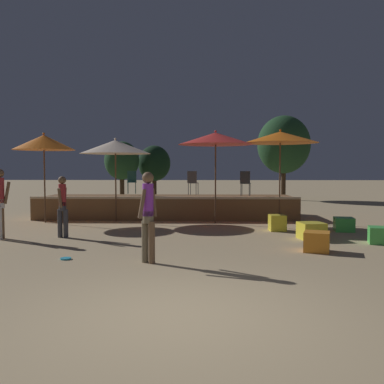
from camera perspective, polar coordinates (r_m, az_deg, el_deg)
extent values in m
plane|color=tan|center=(5.68, -1.32, -16.08)|extent=(120.00, 120.00, 0.00)
cube|color=brown|center=(16.45, -3.28, -1.96)|extent=(9.56, 2.69, 0.78)
cube|color=#CCB793|center=(15.12, -3.68, -0.79)|extent=(9.56, 0.12, 0.08)
cylinder|color=brown|center=(14.48, 3.15, 1.07)|extent=(0.05, 0.05, 2.66)
cone|color=red|center=(14.50, 3.17, 7.13)|extent=(2.52, 2.52, 0.41)
sphere|color=red|center=(14.52, 3.17, 8.08)|extent=(0.08, 0.08, 0.08)
cylinder|color=brown|center=(15.15, -10.13, 0.57)|extent=(0.05, 0.05, 2.37)
cone|color=beige|center=(15.16, -10.18, 5.94)|extent=(2.45, 2.45, 0.47)
sphere|color=beige|center=(15.17, -10.19, 6.99)|extent=(0.08, 0.08, 0.08)
cylinder|color=brown|center=(15.43, -19.04, 0.71)|extent=(0.05, 0.05, 2.49)
cone|color=orange|center=(15.44, -19.15, 6.27)|extent=(2.08, 2.08, 0.51)
sphere|color=orange|center=(15.46, -19.17, 7.35)|extent=(0.08, 0.08, 0.08)
cylinder|color=brown|center=(15.24, 11.62, 1.27)|extent=(0.05, 0.05, 2.74)
cone|color=orange|center=(15.27, 11.69, 7.16)|extent=(2.62, 2.62, 0.40)
sphere|color=orange|center=(15.29, 11.70, 8.05)|extent=(0.08, 0.08, 0.08)
cube|color=#4CC651|center=(13.45, 19.60, -4.09)|extent=(0.62, 0.62, 0.41)
cube|color=yellow|center=(11.70, 15.65, -5.01)|extent=(0.71, 0.71, 0.44)
cube|color=yellow|center=(13.03, 11.30, -4.05)|extent=(0.49, 0.49, 0.48)
cube|color=orange|center=(10.04, 16.30, -6.37)|extent=(0.69, 0.69, 0.45)
cube|color=#4CC651|center=(11.62, 23.84, -5.30)|extent=(0.67, 0.67, 0.41)
cylinder|color=brown|center=(12.44, -24.02, -3.72)|extent=(0.13, 0.13, 0.86)
cylinder|color=white|center=(12.30, -24.21, -1.41)|extent=(0.22, 0.22, 0.24)
cylinder|color=#B22D33|center=(12.28, -24.25, 0.21)|extent=(0.22, 0.22, 0.66)
cylinder|color=brown|center=(12.23, -23.44, -0.10)|extent=(0.20, 0.10, 0.59)
cylinder|color=#72664C|center=(8.58, -6.31, -6.58)|extent=(0.13, 0.13, 0.83)
cylinder|color=brown|center=(8.47, -5.40, -6.70)|extent=(0.13, 0.13, 0.83)
cylinder|color=#72664C|center=(8.46, -5.87, -3.33)|extent=(0.21, 0.21, 0.24)
cylinder|color=purple|center=(8.42, -5.89, -1.04)|extent=(0.21, 0.21, 0.64)
cylinder|color=brown|center=(8.30, -6.66, -1.58)|extent=(0.19, 0.23, 0.57)
cylinder|color=brown|center=(8.56, -5.13, -1.42)|extent=(0.16, 0.18, 0.57)
sphere|color=brown|center=(8.40, -5.90, 1.90)|extent=(0.23, 0.23, 0.23)
cylinder|color=#3F3F47|center=(12.02, -16.49, -4.05)|extent=(0.13, 0.13, 0.76)
cylinder|color=#3F3F47|center=(12.08, -17.19, -4.02)|extent=(0.13, 0.13, 0.76)
cylinder|color=#3F3F47|center=(12.00, -16.87, -1.85)|extent=(0.20, 0.20, 0.24)
cylinder|color=#B22D33|center=(11.98, -16.90, -0.36)|extent=(0.20, 0.20, 0.58)
cylinder|color=brown|center=(12.13, -16.59, -0.65)|extent=(0.09, 0.15, 0.52)
cylinder|color=brown|center=(11.84, -17.20, -0.75)|extent=(0.10, 0.20, 0.52)
sphere|color=brown|center=(11.96, -16.93, 1.53)|extent=(0.21, 0.21, 0.21)
cylinder|color=#1E4C47|center=(16.96, -8.55, 0.52)|extent=(0.02, 0.02, 0.45)
cylinder|color=#1E4C47|center=(16.95, -7.54, 0.53)|extent=(0.02, 0.02, 0.45)
cylinder|color=#1E4C47|center=(17.26, -8.51, 0.57)|extent=(0.02, 0.02, 0.45)
cylinder|color=#1E4C47|center=(17.25, -7.52, 0.57)|extent=(0.02, 0.02, 0.45)
cylinder|color=#1E4C47|center=(17.10, -8.04, 1.30)|extent=(0.40, 0.40, 0.02)
cube|color=#1E4C47|center=(17.26, -8.02, 2.07)|extent=(0.36, 0.08, 0.45)
cylinder|color=#47474C|center=(16.24, 0.82, 0.44)|extent=(0.02, 0.02, 0.45)
cylinder|color=#47474C|center=(16.32, -0.20, 0.45)|extent=(0.02, 0.02, 0.45)
cylinder|color=#47474C|center=(15.95, 0.54, 0.39)|extent=(0.02, 0.02, 0.45)
cylinder|color=#47474C|center=(16.03, -0.49, 0.40)|extent=(0.02, 0.02, 0.45)
cylinder|color=#47474C|center=(16.13, 0.17, 1.22)|extent=(0.40, 0.40, 0.02)
cube|color=#47474C|center=(15.96, 0.00, 2.00)|extent=(0.36, 0.12, 0.45)
cylinder|color=#2D3338|center=(15.87, 7.76, 0.34)|extent=(0.02, 0.02, 0.45)
cylinder|color=#2D3338|center=(15.91, 6.68, 0.36)|extent=(0.02, 0.02, 0.45)
cylinder|color=#2D3338|center=(15.57, 7.63, 0.29)|extent=(0.02, 0.02, 0.45)
cylinder|color=#2D3338|center=(15.61, 6.54, 0.30)|extent=(0.02, 0.02, 0.45)
cylinder|color=#2D3338|center=(15.73, 7.16, 1.14)|extent=(0.40, 0.40, 0.02)
cube|color=#2D3338|center=(15.55, 7.09, 1.95)|extent=(0.36, 0.11, 0.45)
cylinder|color=#33B2D8|center=(9.24, -16.48, -8.50)|extent=(0.22, 0.22, 0.03)
cylinder|color=#3D2B1C|center=(26.29, -9.31, 0.60)|extent=(0.28, 0.28, 1.37)
ellipsoid|color=#1E4223|center=(26.27, -9.34, 4.16)|extent=(2.10, 2.10, 2.31)
cylinder|color=#3D2B1C|center=(27.30, -5.04, 0.59)|extent=(0.28, 0.28, 1.24)
ellipsoid|color=black|center=(27.27, -5.05, 3.83)|extent=(2.05, 2.05, 2.25)
cylinder|color=#3D2B1C|center=(25.62, 12.08, 1.05)|extent=(0.28, 0.28, 1.85)
ellipsoid|color=#1E4223|center=(25.64, 12.14, 6.20)|extent=(3.06, 3.06, 3.37)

